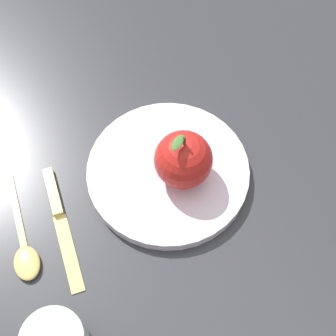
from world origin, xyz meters
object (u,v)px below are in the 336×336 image
object	(u,v)px
dinner_plate	(168,171)
spoon	(25,251)
knife	(59,216)
apple	(183,160)

from	to	relation	value
dinner_plate	spoon	size ratio (longest dim) A/B	1.41
dinner_plate	knife	bearing A→B (deg)	-6.96
spoon	dinner_plate	bearing A→B (deg)	-178.92
knife	apple	bearing A→B (deg)	167.97
dinner_plate	knife	size ratio (longest dim) A/B	1.25
apple	knife	size ratio (longest dim) A/B	0.52
apple	spoon	size ratio (longest dim) A/B	0.58
dinner_plate	apple	distance (m)	0.05
spoon	knife	bearing A→B (deg)	-158.35
apple	knife	bearing A→B (deg)	-12.03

